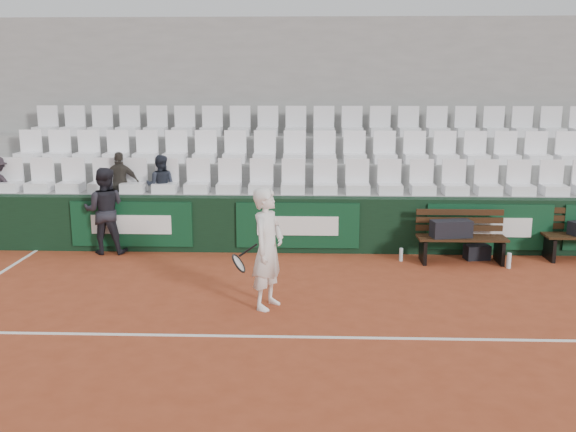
{
  "coord_description": "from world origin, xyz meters",
  "views": [
    {
      "loc": [
        0.03,
        -7.34,
        3.09
      ],
      "look_at": [
        -0.32,
        2.4,
        1.0
      ],
      "focal_mm": 40.0,
      "sensor_mm": 36.0,
      "label": 1
    }
  ],
  "objects_px": {
    "water_bottle_near": "(401,255)",
    "ball_kid": "(105,211)",
    "spectator_b": "(119,160)",
    "water_bottle_far": "(509,261)",
    "bench_left": "(461,250)",
    "tennis_player": "(268,249)",
    "spectator_c": "(160,162)",
    "sports_bag_ground": "(477,252)",
    "sports_bag_left": "(451,229)"
  },
  "relations": [
    {
      "from": "bench_left",
      "to": "water_bottle_far",
      "type": "xyz_separation_m",
      "value": [
        0.72,
        -0.33,
        -0.1
      ]
    },
    {
      "from": "bench_left",
      "to": "water_bottle_far",
      "type": "relative_size",
      "value": 5.79
    },
    {
      "from": "sports_bag_ground",
      "to": "ball_kid",
      "type": "relative_size",
      "value": 0.27
    },
    {
      "from": "water_bottle_near",
      "to": "spectator_b",
      "type": "xyz_separation_m",
      "value": [
        -5.16,
        1.08,
        1.49
      ]
    },
    {
      "from": "sports_bag_ground",
      "to": "tennis_player",
      "type": "bearing_deg",
      "value": -144.17
    },
    {
      "from": "water_bottle_far",
      "to": "ball_kid",
      "type": "relative_size",
      "value": 0.17
    },
    {
      "from": "water_bottle_near",
      "to": "tennis_player",
      "type": "height_order",
      "value": "tennis_player"
    },
    {
      "from": "water_bottle_near",
      "to": "tennis_player",
      "type": "bearing_deg",
      "value": -132.34
    },
    {
      "from": "water_bottle_near",
      "to": "ball_kid",
      "type": "bearing_deg",
      "value": 176.24
    },
    {
      "from": "bench_left",
      "to": "water_bottle_near",
      "type": "distance_m",
      "value": 1.02
    },
    {
      "from": "tennis_player",
      "to": "water_bottle_near",
      "type": "bearing_deg",
      "value": 47.66
    },
    {
      "from": "water_bottle_far",
      "to": "tennis_player",
      "type": "bearing_deg",
      "value": -152.89
    },
    {
      "from": "bench_left",
      "to": "spectator_b",
      "type": "distance_m",
      "value": 6.43
    },
    {
      "from": "sports_bag_ground",
      "to": "ball_kid",
      "type": "xyz_separation_m",
      "value": [
        -6.59,
        0.18,
        0.65
      ]
    },
    {
      "from": "ball_kid",
      "to": "spectator_c",
      "type": "relative_size",
      "value": 1.36
    },
    {
      "from": "sports_bag_ground",
      "to": "spectator_b",
      "type": "distance_m",
      "value": 6.73
    },
    {
      "from": "bench_left",
      "to": "tennis_player",
      "type": "bearing_deg",
      "value": -143.81
    },
    {
      "from": "water_bottle_far",
      "to": "ball_kid",
      "type": "xyz_separation_m",
      "value": [
        -6.99,
        0.72,
        0.65
      ]
    },
    {
      "from": "bench_left",
      "to": "tennis_player",
      "type": "distance_m",
      "value": 3.97
    },
    {
      "from": "bench_left",
      "to": "sports_bag_left",
      "type": "relative_size",
      "value": 2.23
    },
    {
      "from": "sports_bag_left",
      "to": "water_bottle_far",
      "type": "distance_m",
      "value": 1.07
    },
    {
      "from": "sports_bag_ground",
      "to": "ball_kid",
      "type": "bearing_deg",
      "value": 178.39
    },
    {
      "from": "water_bottle_far",
      "to": "ball_kid",
      "type": "distance_m",
      "value": 7.05
    },
    {
      "from": "sports_bag_left",
      "to": "spectator_c",
      "type": "bearing_deg",
      "value": 167.66
    },
    {
      "from": "sports_bag_ground",
      "to": "water_bottle_near",
      "type": "relative_size",
      "value": 1.8
    },
    {
      "from": "spectator_c",
      "to": "water_bottle_near",
      "type": "bearing_deg",
      "value": 163.91
    },
    {
      "from": "tennis_player",
      "to": "spectator_b",
      "type": "bearing_deg",
      "value": 131.16
    },
    {
      "from": "bench_left",
      "to": "sports_bag_left",
      "type": "height_order",
      "value": "sports_bag_left"
    },
    {
      "from": "water_bottle_near",
      "to": "ball_kid",
      "type": "xyz_separation_m",
      "value": [
        -5.25,
        0.35,
        0.66
      ]
    },
    {
      "from": "ball_kid",
      "to": "bench_left",
      "type": "bearing_deg",
      "value": 173.13
    },
    {
      "from": "spectator_b",
      "to": "ball_kid",
      "type": "bearing_deg",
      "value": 77.09
    },
    {
      "from": "sports_bag_left",
      "to": "spectator_c",
      "type": "distance_m",
      "value": 5.43
    },
    {
      "from": "sports_bag_ground",
      "to": "water_bottle_far",
      "type": "bearing_deg",
      "value": -53.28
    },
    {
      "from": "bench_left",
      "to": "sports_bag_left",
      "type": "xyz_separation_m",
      "value": [
        -0.19,
        -0.01,
        0.37
      ]
    },
    {
      "from": "spectator_b",
      "to": "spectator_c",
      "type": "distance_m",
      "value": 0.76
    },
    {
      "from": "water_bottle_near",
      "to": "water_bottle_far",
      "type": "relative_size",
      "value": 0.89
    },
    {
      "from": "bench_left",
      "to": "ball_kid",
      "type": "xyz_separation_m",
      "value": [
        -6.27,
        0.39,
        0.55
      ]
    },
    {
      "from": "sports_bag_ground",
      "to": "spectator_b",
      "type": "bearing_deg",
      "value": 171.91
    },
    {
      "from": "water_bottle_far",
      "to": "bench_left",
      "type": "bearing_deg",
      "value": 155.63
    },
    {
      "from": "sports_bag_left",
      "to": "spectator_b",
      "type": "distance_m",
      "value": 6.17
    },
    {
      "from": "sports_bag_left",
      "to": "tennis_player",
      "type": "height_order",
      "value": "tennis_player"
    },
    {
      "from": "tennis_player",
      "to": "spectator_c",
      "type": "xyz_separation_m",
      "value": [
        -2.25,
        3.44,
        0.74
      ]
    },
    {
      "from": "sports_bag_ground",
      "to": "spectator_c",
      "type": "relative_size",
      "value": 0.36
    },
    {
      "from": "water_bottle_near",
      "to": "sports_bag_left",
      "type": "bearing_deg",
      "value": -4.02
    },
    {
      "from": "spectator_b",
      "to": "water_bottle_far",
      "type": "bearing_deg",
      "value": 162.2
    },
    {
      "from": "bench_left",
      "to": "spectator_c",
      "type": "xyz_separation_m",
      "value": [
        -5.42,
        1.13,
        1.35
      ]
    },
    {
      "from": "bench_left",
      "to": "water_bottle_near",
      "type": "xyz_separation_m",
      "value": [
        -1.01,
        0.04,
        -0.11
      ]
    },
    {
      "from": "sports_bag_left",
      "to": "water_bottle_far",
      "type": "relative_size",
      "value": 2.6
    },
    {
      "from": "water_bottle_near",
      "to": "water_bottle_far",
      "type": "xyz_separation_m",
      "value": [
        1.74,
        -0.37,
        0.01
      ]
    },
    {
      "from": "bench_left",
      "to": "tennis_player",
      "type": "relative_size",
      "value": 0.9
    }
  ]
}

